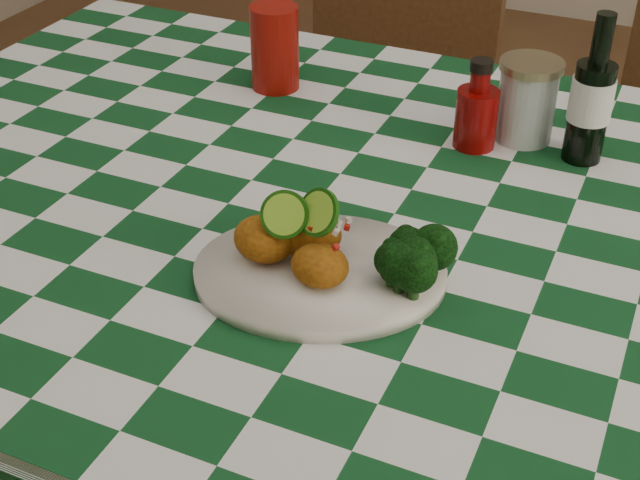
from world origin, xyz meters
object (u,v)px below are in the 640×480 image
at_px(plate, 320,274).
at_px(wooden_chair_left, 371,129).
at_px(red_tumbler, 275,48).
at_px(ketchup_bottle, 478,104).
at_px(dining_table, 382,432).
at_px(fried_chicken_pile, 308,232).
at_px(mason_jar, 527,101).
at_px(beer_bottle, 593,89).

bearing_deg(plate, wooden_chair_left, 107.41).
bearing_deg(red_tumbler, ketchup_bottle, -10.37).
xyz_separation_m(dining_table, wooden_chair_left, (-0.32, 0.76, 0.09)).
bearing_deg(fried_chicken_pile, wooden_chair_left, 106.56).
height_order(dining_table, red_tumbler, red_tumbler).
bearing_deg(red_tumbler, dining_table, -42.42).
distance_m(dining_table, ketchup_bottle, 0.51).
relative_size(dining_table, fried_chicken_pile, 12.24).
height_order(mason_jar, beer_bottle, beer_bottle).
bearing_deg(red_tumbler, wooden_chair_left, 91.23).
bearing_deg(beer_bottle, dining_table, -127.67).
distance_m(dining_table, wooden_chair_left, 0.83).
bearing_deg(beer_bottle, wooden_chair_left, 134.59).
height_order(red_tumbler, mason_jar, red_tumbler).
xyz_separation_m(red_tumbler, wooden_chair_left, (-0.01, 0.48, -0.37)).
bearing_deg(plate, beer_bottle, 62.13).
height_order(dining_table, fried_chicken_pile, fried_chicken_pile).
bearing_deg(wooden_chair_left, ketchup_bottle, -56.80).
bearing_deg(mason_jar, plate, -106.30).
bearing_deg(dining_table, ketchup_bottle, 79.58).
height_order(dining_table, ketchup_bottle, ketchup_bottle).
relative_size(dining_table, red_tumbler, 12.40).
bearing_deg(red_tumbler, plate, -58.07).
xyz_separation_m(red_tumbler, beer_bottle, (0.50, -0.04, 0.04)).
height_order(dining_table, mason_jar, mason_jar).
bearing_deg(ketchup_bottle, dining_table, -100.42).
distance_m(fried_chicken_pile, mason_jar, 0.46).
relative_size(dining_table, beer_bottle, 7.91).
bearing_deg(wooden_chair_left, mason_jar, -49.93).
xyz_separation_m(mason_jar, beer_bottle, (0.09, -0.03, 0.05)).
bearing_deg(plate, fried_chicken_pile, 180.00).
distance_m(mason_jar, wooden_chair_left, 0.74).
distance_m(dining_table, mason_jar, 0.54).
distance_m(dining_table, fried_chicken_pile, 0.49).
distance_m(plate, mason_jar, 0.46).
distance_m(red_tumbler, wooden_chair_left, 0.60).
distance_m(ketchup_bottle, mason_jar, 0.08).
xyz_separation_m(red_tumbler, ketchup_bottle, (0.35, -0.06, -0.00)).
bearing_deg(fried_chicken_pile, beer_bottle, 60.51).
height_order(plate, fried_chicken_pile, fried_chicken_pile).
bearing_deg(ketchup_bottle, red_tumbler, 169.63).
distance_m(dining_table, plate, 0.44).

